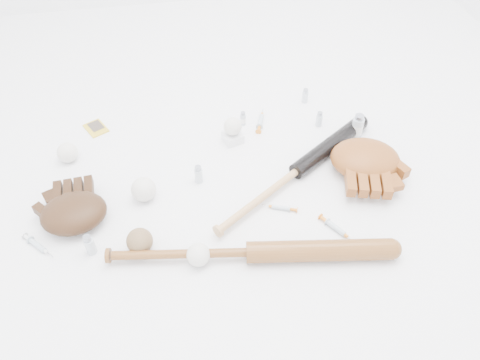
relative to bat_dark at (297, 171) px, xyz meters
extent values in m
plane|color=white|center=(-0.25, -0.03, -0.03)|extent=(3.00, 3.00, 0.00)
cube|color=gold|center=(-0.71, 0.41, -0.03)|extent=(0.11, 0.12, 0.01)
cube|color=white|center=(-0.19, 0.23, -0.01)|extent=(0.08, 0.08, 0.04)
sphere|color=silver|center=(-0.19, 0.23, 0.04)|extent=(0.07, 0.07, 0.07)
sphere|color=silver|center=(-0.53, 0.00, 0.01)|extent=(0.08, 0.08, 0.08)
sphere|color=silver|center=(-0.80, 0.24, 0.01)|extent=(0.07, 0.07, 0.07)
sphere|color=silver|center=(-0.38, -0.29, 0.01)|extent=(0.07, 0.07, 0.07)
sphere|color=brown|center=(-0.55, -0.21, 0.01)|extent=(0.08, 0.08, 0.08)
cylinder|color=silver|center=(0.15, 0.42, 0.00)|extent=(0.02, 0.02, 0.06)
cylinder|color=silver|center=(0.16, 0.26, 0.00)|extent=(0.03, 0.03, 0.06)
cylinder|color=silver|center=(-0.34, 0.04, 0.01)|extent=(0.03, 0.03, 0.07)
cylinder|color=silver|center=(0.28, 0.17, 0.02)|extent=(0.04, 0.04, 0.10)
cylinder|color=silver|center=(-0.70, -0.20, 0.01)|extent=(0.03, 0.03, 0.08)
cylinder|color=silver|center=(-0.13, 0.33, 0.00)|extent=(0.02, 0.02, 0.06)
camera|label=1|loc=(-0.41, -1.11, 1.15)|focal=35.00mm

